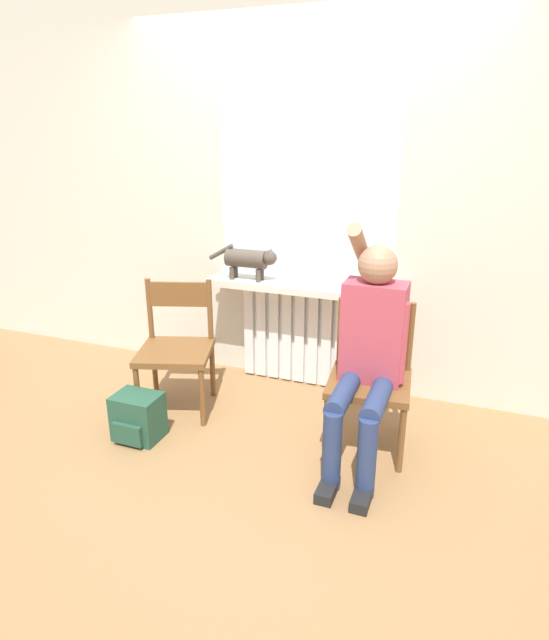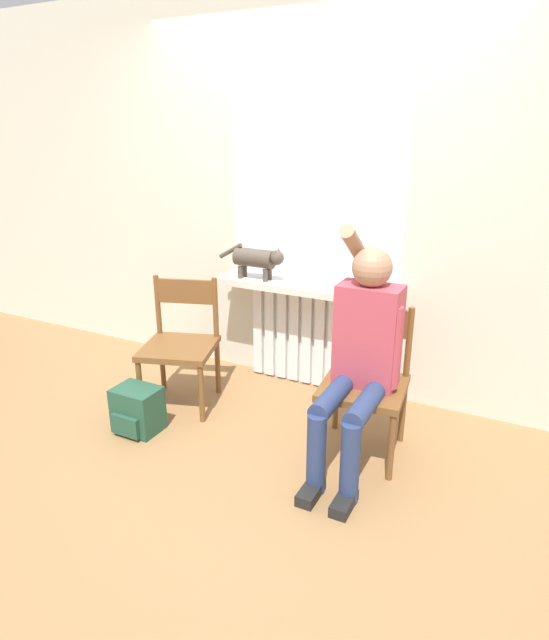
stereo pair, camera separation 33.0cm
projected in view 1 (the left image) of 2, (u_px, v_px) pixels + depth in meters
The scene contains 10 objects.
ground_plane at pixel (236, 466), 3.00m from camera, with size 12.00×12.00×0.00m, color olive.
wall_with_window at pixel (307, 196), 3.63m from camera, with size 7.00×0.06×2.70m.
radiator at pixel (301, 335), 3.89m from camera, with size 0.90×0.08×0.73m.
windowsill at pixel (298, 287), 3.68m from camera, with size 1.30×0.28×0.05m.
window_glass at pixel (306, 179), 3.56m from camera, with size 1.24×0.01×1.37m.
chair_left at pixel (176, 346), 3.50m from camera, with size 0.58×0.58×0.85m.
chair_right at pixel (370, 376), 3.08m from camera, with size 0.50×0.50×0.85m.
person at pixel (369, 347), 2.89m from camera, with size 0.36×1.03×1.33m.
cat at pixel (250, 259), 3.70m from camera, with size 0.51×0.13×0.25m.
backpack at pixel (138, 417), 3.23m from camera, with size 0.28×0.24×0.28m.
Camera 1 is at (1.11, -2.30, 1.78)m, focal length 30.00 mm.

